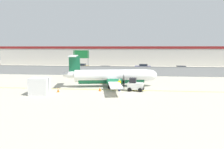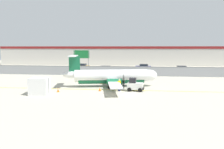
{
  "view_description": "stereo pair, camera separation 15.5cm",
  "coord_description": "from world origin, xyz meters",
  "px_view_note": "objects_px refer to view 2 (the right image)",
  "views": [
    {
      "loc": [
        2.27,
        -29.08,
        6.15
      ],
      "look_at": [
        -1.41,
        5.69,
        1.8
      ],
      "focal_mm": 35.0,
      "sensor_mm": 36.0,
      "label": 1
    },
    {
      "loc": [
        2.43,
        -29.06,
        6.15
      ],
      "look_at": [
        -1.41,
        5.69,
        1.8
      ],
      "focal_mm": 35.0,
      "sensor_mm": 36.0,
      "label": 2
    }
  ],
  "objects_px": {
    "parked_car_0": "(82,66)",
    "highway_sign": "(82,56)",
    "ground_crew_worker": "(119,84)",
    "traffic_cone_far_left": "(100,89)",
    "parked_car_1": "(105,69)",
    "baggage_tug": "(135,85)",
    "traffic_cone_near_right": "(102,82)",
    "traffic_cone_near_left": "(58,90)",
    "commuter_airplane": "(113,77)",
    "parked_car_3": "(181,69)",
    "cargo_container": "(39,86)",
    "parked_car_2": "(143,67)"
  },
  "relations": [
    {
      "from": "cargo_container",
      "to": "traffic_cone_near_right",
      "type": "height_order",
      "value": "cargo_container"
    },
    {
      "from": "baggage_tug",
      "to": "parked_car_0",
      "type": "xyz_separation_m",
      "value": [
        -14.9,
        28.55,
        0.04
      ]
    },
    {
      "from": "traffic_cone_near_left",
      "to": "traffic_cone_far_left",
      "type": "distance_m",
      "value": 5.78
    },
    {
      "from": "parked_car_3",
      "to": "traffic_cone_near_right",
      "type": "bearing_deg",
      "value": 53.28
    },
    {
      "from": "commuter_airplane",
      "to": "highway_sign",
      "type": "xyz_separation_m",
      "value": [
        -8.78,
        14.85,
        2.54
      ]
    },
    {
      "from": "ground_crew_worker",
      "to": "parked_car_0",
      "type": "distance_m",
      "value": 31.54
    },
    {
      "from": "traffic_cone_near_left",
      "to": "parked_car_3",
      "type": "xyz_separation_m",
      "value": [
        21.62,
        25.81,
        0.58
      ]
    },
    {
      "from": "commuter_airplane",
      "to": "ground_crew_worker",
      "type": "height_order",
      "value": "commuter_airplane"
    },
    {
      "from": "cargo_container",
      "to": "parked_car_3",
      "type": "xyz_separation_m",
      "value": [
        23.51,
        27.49,
        -0.21
      ]
    },
    {
      "from": "ground_crew_worker",
      "to": "traffic_cone_far_left",
      "type": "xyz_separation_m",
      "value": [
        -2.76,
        -0.21,
        -0.64
      ]
    },
    {
      "from": "ground_crew_worker",
      "to": "highway_sign",
      "type": "bearing_deg",
      "value": -16.73
    },
    {
      "from": "traffic_cone_far_left",
      "to": "parked_car_2",
      "type": "distance_m",
      "value": 30.24
    },
    {
      "from": "parked_car_1",
      "to": "parked_car_3",
      "type": "relative_size",
      "value": 1.0
    },
    {
      "from": "cargo_container",
      "to": "parked_car_0",
      "type": "bearing_deg",
      "value": 88.99
    },
    {
      "from": "ground_crew_worker",
      "to": "parked_car_2",
      "type": "bearing_deg",
      "value": -53.81
    },
    {
      "from": "traffic_cone_far_left",
      "to": "parked_car_1",
      "type": "height_order",
      "value": "parked_car_1"
    },
    {
      "from": "commuter_airplane",
      "to": "traffic_cone_near_left",
      "type": "height_order",
      "value": "commuter_airplane"
    },
    {
      "from": "commuter_airplane",
      "to": "parked_car_1",
      "type": "bearing_deg",
      "value": 91.07
    },
    {
      "from": "ground_crew_worker",
      "to": "parked_car_1",
      "type": "distance_m",
      "value": 22.74
    },
    {
      "from": "highway_sign",
      "to": "traffic_cone_near_right",
      "type": "bearing_deg",
      "value": -62.18
    },
    {
      "from": "baggage_tug",
      "to": "traffic_cone_near_right",
      "type": "distance_m",
      "value": 7.96
    },
    {
      "from": "parked_car_1",
      "to": "parked_car_3",
      "type": "distance_m",
      "value": 18.43
    },
    {
      "from": "traffic_cone_near_left",
      "to": "parked_car_1",
      "type": "xyz_separation_m",
      "value": [
        3.31,
        23.75,
        0.58
      ]
    },
    {
      "from": "traffic_cone_near_left",
      "to": "parked_car_2",
      "type": "xyz_separation_m",
      "value": [
        12.69,
        30.76,
        0.58
      ]
    },
    {
      "from": "ground_crew_worker",
      "to": "parked_car_2",
      "type": "relative_size",
      "value": 0.4
    },
    {
      "from": "parked_car_0",
      "to": "cargo_container",
      "type": "bearing_deg",
      "value": 97.56
    },
    {
      "from": "traffic_cone_near_left",
      "to": "parked_car_0",
      "type": "distance_m",
      "value": 30.75
    },
    {
      "from": "cargo_container",
      "to": "traffic_cone_near_left",
      "type": "relative_size",
      "value": 4.02
    },
    {
      "from": "traffic_cone_near_left",
      "to": "parked_car_3",
      "type": "distance_m",
      "value": 33.67
    },
    {
      "from": "parked_car_2",
      "to": "traffic_cone_near_left",
      "type": "bearing_deg",
      "value": 71.31
    },
    {
      "from": "traffic_cone_near_left",
      "to": "commuter_airplane",
      "type": "bearing_deg",
      "value": 35.5
    },
    {
      "from": "cargo_container",
      "to": "commuter_airplane",
      "type": "bearing_deg",
      "value": 31.52
    },
    {
      "from": "traffic_cone_far_left",
      "to": "highway_sign",
      "type": "relative_size",
      "value": 0.12
    },
    {
      "from": "commuter_airplane",
      "to": "parked_car_1",
      "type": "height_order",
      "value": "commuter_airplane"
    },
    {
      "from": "ground_crew_worker",
      "to": "cargo_container",
      "type": "relative_size",
      "value": 0.66
    },
    {
      "from": "commuter_airplane",
      "to": "traffic_cone_near_right",
      "type": "xyz_separation_m",
      "value": [
        -2.21,
        2.39,
        -1.29
      ]
    },
    {
      "from": "baggage_tug",
      "to": "parked_car_1",
      "type": "height_order",
      "value": "baggage_tug"
    },
    {
      "from": "parked_car_2",
      "to": "ground_crew_worker",
      "type": "bearing_deg",
      "value": 85.33
    },
    {
      "from": "parked_car_0",
      "to": "parked_car_1",
      "type": "bearing_deg",
      "value": 142.0
    },
    {
      "from": "traffic_cone_near_left",
      "to": "baggage_tug",
      "type": "bearing_deg",
      "value": 10.16
    },
    {
      "from": "parked_car_0",
      "to": "highway_sign",
      "type": "relative_size",
      "value": 0.78
    },
    {
      "from": "ground_crew_worker",
      "to": "traffic_cone_near_left",
      "type": "relative_size",
      "value": 2.66
    },
    {
      "from": "commuter_airplane",
      "to": "parked_car_0",
      "type": "xyz_separation_m",
      "value": [
        -11.46,
        25.36,
        -0.71
      ]
    },
    {
      "from": "traffic_cone_far_left",
      "to": "parked_car_0",
      "type": "height_order",
      "value": "parked_car_0"
    },
    {
      "from": "parked_car_0",
      "to": "traffic_cone_far_left",
      "type": "bearing_deg",
      "value": 112.12
    },
    {
      "from": "ground_crew_worker",
      "to": "traffic_cone_far_left",
      "type": "height_order",
      "value": "ground_crew_worker"
    },
    {
      "from": "traffic_cone_near_left",
      "to": "parked_car_0",
      "type": "bearing_deg",
      "value": 98.1
    },
    {
      "from": "cargo_container",
      "to": "traffic_cone_near_left",
      "type": "distance_m",
      "value": 2.65
    },
    {
      "from": "parked_car_0",
      "to": "parked_car_3",
      "type": "bearing_deg",
      "value": 173.11
    },
    {
      "from": "baggage_tug",
      "to": "traffic_cone_near_left",
      "type": "xyz_separation_m",
      "value": [
        -10.57,
        -1.89,
        -0.54
      ]
    }
  ]
}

